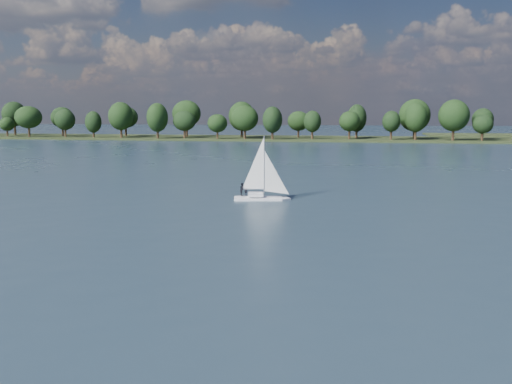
{
  "coord_description": "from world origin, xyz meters",
  "views": [
    {
      "loc": [
        15.85,
        -22.78,
        11.54
      ],
      "look_at": [
        5.15,
        39.84,
        2.5
      ],
      "focal_mm": 40.0,
      "sensor_mm": 36.0,
      "label": 1
    }
  ],
  "objects": [
    {
      "name": "ground",
      "position": [
        0.0,
        100.0,
        0.0
      ],
      "size": [
        700.0,
        700.0,
        0.0
      ],
      "primitive_type": "plane",
      "color": "#233342",
      "rests_on": "ground"
    },
    {
      "name": "sailboat",
      "position": [
        3.83,
        49.69,
        2.46
      ],
      "size": [
        6.91,
        3.03,
        8.79
      ],
      "rotation": [
        0.0,
        0.0,
        0.18
      ],
      "color": "white",
      "rests_on": "ground"
    },
    {
      "name": "treeline",
      "position": [
        5.06,
        208.12,
        8.2
      ],
      "size": [
        562.65,
        74.11,
        18.25
      ],
      "color": "black",
      "rests_on": "ground"
    },
    {
      "name": "far_shore",
      "position": [
        0.0,
        212.0,
        0.0
      ],
      "size": [
        660.0,
        40.0,
        1.5
      ],
      "primitive_type": "cube",
      "color": "black",
      "rests_on": "ground"
    }
  ]
}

